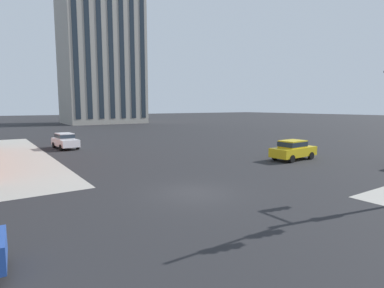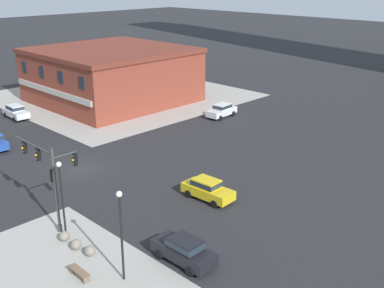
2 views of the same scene
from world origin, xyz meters
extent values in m
plane|color=#262628|center=(0.00, 0.00, 0.00)|extent=(320.00, 320.00, 0.00)
cube|color=gold|center=(12.89, 3.72, 0.70)|extent=(4.48, 1.98, 0.76)
cube|color=gold|center=(12.74, 3.72, 1.38)|extent=(2.18, 1.60, 0.60)
cube|color=#232D38|center=(12.74, 3.72, 1.38)|extent=(2.27, 1.64, 0.40)
cylinder|color=black|center=(14.21, 4.63, 0.32)|extent=(0.65, 0.25, 0.64)
cylinder|color=black|center=(14.29, 2.96, 0.32)|extent=(0.65, 0.25, 0.64)
cylinder|color=black|center=(11.48, 4.49, 0.32)|extent=(0.65, 0.25, 0.64)
cylinder|color=black|center=(11.57, 2.82, 0.32)|extent=(0.65, 0.25, 0.64)
cube|color=silver|center=(-1.69, 22.05, 0.70)|extent=(2.06, 4.51, 0.76)
cube|color=silver|center=(-1.70, 22.20, 1.38)|extent=(1.64, 2.21, 0.60)
cube|color=#232D38|center=(-1.70, 22.20, 1.38)|extent=(1.68, 2.30, 0.40)
cylinder|color=black|center=(-0.76, 20.75, 0.32)|extent=(0.26, 0.65, 0.64)
cylinder|color=black|center=(-2.43, 20.64, 0.32)|extent=(0.26, 0.65, 0.64)
cylinder|color=black|center=(-0.95, 23.47, 0.32)|extent=(0.26, 0.65, 0.64)
cylinder|color=black|center=(-2.61, 23.36, 0.32)|extent=(0.26, 0.65, 0.64)
camera|label=1|loc=(-9.12, -13.18, 4.57)|focal=29.13mm
camera|label=2|loc=(36.14, -21.70, 17.28)|focal=44.03mm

